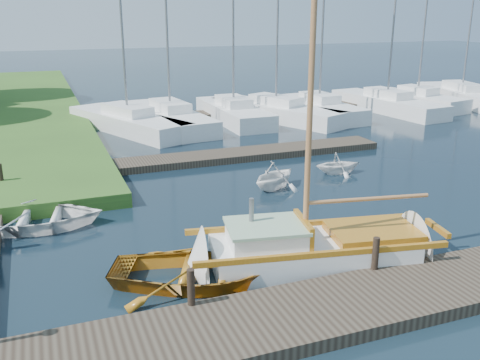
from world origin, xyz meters
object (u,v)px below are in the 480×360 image
object	(u,v)px
tender_b	(275,173)
marina_boat_4	(319,107)
marina_boat_6	(417,99)
marina_boat_5	(387,102)
marina_boat_1	(170,116)
marina_boat_7	(462,94)
marina_boat_0	(128,121)
sailboat	(318,252)
tender_d	(338,162)
marina_boat_2	(234,111)
dinghy	(196,267)
tender_a	(32,215)
mooring_post_1	(191,287)
mooring_post_5	(1,175)
marina_boat_3	(276,110)
mooring_post_2	(376,253)

from	to	relation	value
tender_b	marina_boat_4	xyz separation A→B (m)	(8.24, 11.59, 0.01)
marina_boat_6	marina_boat_5	bearing A→B (deg)	88.00
marina_boat_1	marina_boat_7	size ratio (longest dim) A/B	0.88
marina_boat_0	marina_boat_1	size ratio (longest dim) A/B	1.01
sailboat	tender_d	size ratio (longest dim) A/B	5.46
marina_boat_0	marina_boat_4	bearing A→B (deg)	-112.83
tender_b	tender_d	distance (m)	3.19
sailboat	marina_boat_1	xyz separation A→B (m)	(0.64, 18.01, 0.22)
marina_boat_2	dinghy	bearing A→B (deg)	156.73
marina_boat_6	marina_boat_2	bearing A→B (deg)	77.74
tender_a	marina_boat_4	xyz separation A→B (m)	(16.48, 12.45, 0.16)
tender_d	tender_a	bearing A→B (deg)	105.36
sailboat	marina_boat_5	distance (m)	22.87
mooring_post_1	sailboat	xyz separation A→B (m)	(3.66, 1.21, -0.36)
mooring_post_1	marina_boat_6	distance (m)	28.52
marina_boat_4	marina_boat_7	world-z (taller)	marina_boat_7
tender_d	marina_boat_2	size ratio (longest dim) A/B	0.15
tender_d	marina_boat_4	size ratio (longest dim) A/B	0.16
marina_boat_0	marina_boat_6	size ratio (longest dim) A/B	1.16
mooring_post_5	tender_d	distance (m)	12.45
mooring_post_5	tender_a	world-z (taller)	mooring_post_5
dinghy	sailboat	bearing A→B (deg)	-70.56
marina_boat_3	marina_boat_5	xyz separation A→B (m)	(7.75, -0.09, -0.00)
marina_boat_2	marina_boat_1	bearing A→B (deg)	91.23
marina_boat_0	marina_boat_1	xyz separation A→B (m)	(2.42, 0.45, -0.00)
sailboat	marina_boat_0	size ratio (longest dim) A/B	0.93
tender_d	marina_boat_2	xyz separation A→B (m)	(-0.20, 11.35, 0.11)
tender_b	marina_boat_1	size ratio (longest dim) A/B	0.20
tender_d	marina_boat_1	distance (m)	11.93
marina_boat_3	marina_boat_7	size ratio (longest dim) A/B	1.01
tender_d	marina_boat_5	size ratio (longest dim) A/B	0.16
tender_d	tender_b	bearing A→B (deg)	111.14
sailboat	marina_boat_0	world-z (taller)	marina_boat_0
mooring_post_5	marina_boat_7	bearing A→B (deg)	18.46
marina_boat_6	marina_boat_1	bearing A→B (deg)	78.18
mooring_post_1	tender_b	bearing A→B (deg)	54.24
mooring_post_5	marina_boat_0	size ratio (longest dim) A/B	0.08
tender_a	tender_d	world-z (taller)	tender_d
mooring_post_2	marina_boat_7	xyz separation A→B (m)	(20.72, 19.76, -0.13)
mooring_post_5	marina_boat_4	distance (m)	19.52
mooring_post_2	tender_b	world-z (taller)	tender_b
marina_boat_1	marina_boat_3	distance (m)	6.28
tender_a	marina_boat_2	xyz separation A→B (m)	(11.14, 12.98, 0.16)
marina_boat_2	marina_boat_0	bearing A→B (deg)	94.73
mooring_post_5	marina_boat_5	xyz separation A→B (m)	(22.32, 8.77, -0.13)
mooring_post_2	marina_boat_1	distance (m)	19.23
mooring_post_2	tender_a	bearing A→B (deg)	139.93
tender_a	mooring_post_5	bearing A→B (deg)	25.06
dinghy	marina_boat_5	world-z (taller)	marina_boat_5
mooring_post_2	tender_a	size ratio (longest dim) A/B	0.20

